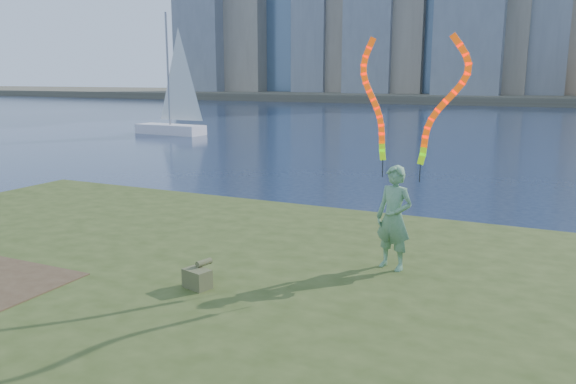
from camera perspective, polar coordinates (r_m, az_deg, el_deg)
The scene contains 6 objects.
ground at distance 10.90m, azimuth -10.54°, elevation -9.89°, with size 320.00×320.00×0.00m, color #1A2741.
grassy_knoll at distance 9.17m, azimuth -19.21°, elevation -12.33°, with size 20.00×18.00×0.80m.
far_shore at distance 103.40m, azimuth 22.26°, elevation 8.89°, with size 320.00×40.00×1.20m, color #4E4839.
woman_with_ribbons at distance 9.36m, azimuth 10.96°, elevation 0.53°, with size 2.02×0.71×4.12m.
canvas_bag at distance 8.76m, azimuth -9.16°, elevation -8.56°, with size 0.47×0.53×0.39m.
sailboat at distance 40.39m, azimuth -11.62°, elevation 7.78°, with size 5.54×2.02×8.33m.
Camera 1 is at (6.04, -8.17, 3.96)m, focal length 35.00 mm.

